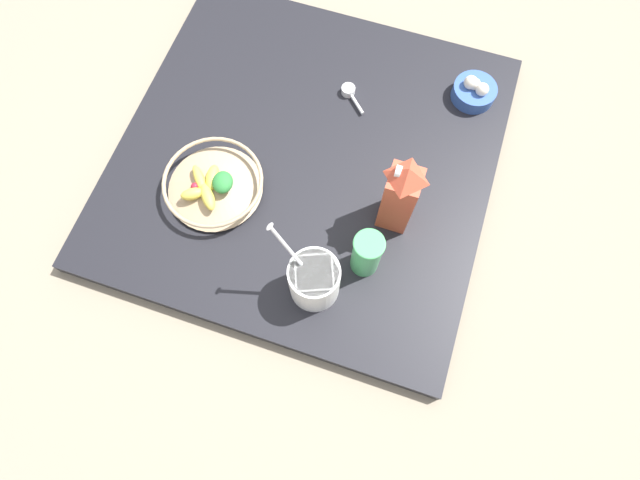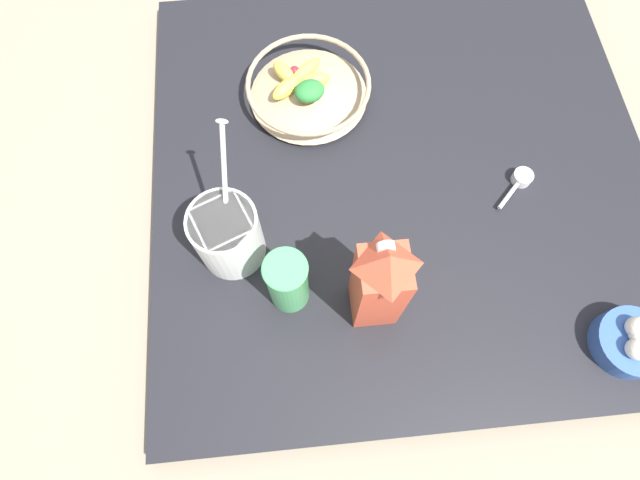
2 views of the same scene
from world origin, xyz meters
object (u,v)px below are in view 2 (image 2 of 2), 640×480
(fruit_bowl, at_px, (308,88))
(drinking_cup, at_px, (288,282))
(yogurt_tub, at_px, (227,234))
(garlic_bowl, at_px, (630,341))
(milk_carton, at_px, (379,284))

(fruit_bowl, xyz_separation_m, drinking_cup, (0.07, 0.41, 0.04))
(yogurt_tub, bearing_deg, garlic_bowl, 160.04)
(yogurt_tub, xyz_separation_m, garlic_bowl, (-0.64, 0.23, -0.05))
(garlic_bowl, bearing_deg, yogurt_tub, -19.96)
(milk_carton, bearing_deg, garlic_bowl, 165.19)
(drinking_cup, distance_m, garlic_bowl, 0.57)
(yogurt_tub, distance_m, garlic_bowl, 0.68)
(yogurt_tub, distance_m, drinking_cup, 0.13)
(fruit_bowl, height_order, garlic_bowl, fruit_bowl)
(milk_carton, distance_m, garlic_bowl, 0.43)
(milk_carton, relative_size, yogurt_tub, 0.96)
(fruit_bowl, bearing_deg, yogurt_tub, 62.96)
(drinking_cup, bearing_deg, milk_carton, 166.93)
(fruit_bowl, height_order, drinking_cup, drinking_cup)
(drinking_cup, bearing_deg, garlic_bowl, 165.63)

